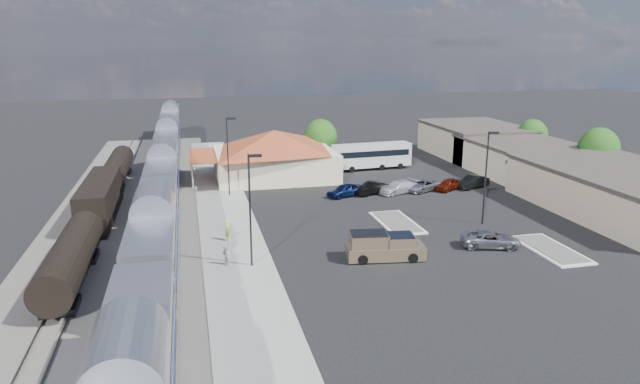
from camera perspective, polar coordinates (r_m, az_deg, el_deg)
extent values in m
plane|color=black|center=(52.76, 4.38, -4.10)|extent=(280.00, 280.00, 0.00)
cube|color=#4C4944|center=(58.34, -18.26, -2.90)|extent=(16.00, 100.00, 0.12)
cube|color=gray|center=(56.25, -9.26, -2.95)|extent=(5.50, 92.00, 0.18)
cube|color=silver|center=(43.43, -16.11, -4.58)|extent=(3.00, 20.00, 5.00)
cube|color=black|center=(44.39, -15.86, -7.94)|extent=(2.20, 16.00, 0.60)
cube|color=silver|center=(63.65, -15.33, 1.55)|extent=(3.00, 20.00, 5.00)
cube|color=black|center=(64.31, -15.17, -0.84)|extent=(2.20, 16.00, 0.60)
cube|color=silver|center=(84.26, -14.93, 4.70)|extent=(3.00, 20.00, 5.00)
cube|color=black|center=(84.75, -14.81, 2.87)|extent=(2.20, 16.00, 0.60)
cube|color=silver|center=(105.02, -14.68, 6.61)|extent=(3.00, 20.00, 5.00)
cube|color=black|center=(105.42, -14.59, 5.14)|extent=(2.20, 16.00, 0.60)
cylinder|color=black|center=(44.85, -23.71, -5.95)|extent=(2.80, 14.00, 2.80)
cube|color=black|center=(45.47, -23.47, -8.08)|extent=(2.20, 12.00, 0.60)
cube|color=black|center=(59.91, -21.13, -0.57)|extent=(2.80, 14.00, 3.60)
cube|color=black|center=(60.41, -20.97, -2.31)|extent=(2.20, 12.00, 0.60)
cylinder|color=black|center=(75.40, -19.60, 2.48)|extent=(2.80, 14.00, 2.80)
cube|color=black|center=(75.78, -19.48, 1.15)|extent=(2.20, 12.00, 0.60)
cube|color=beige|center=(73.94, -4.55, 2.82)|extent=(15.00, 12.00, 3.60)
pyramid|color=brown|center=(73.36, -4.60, 5.19)|extent=(15.30, 12.24, 2.60)
cube|color=brown|center=(72.87, -11.67, 3.59)|extent=(3.20, 9.60, 0.25)
cube|color=#C6B28C|center=(66.02, 28.28, -0.10)|extent=(14.00, 22.00, 4.20)
cube|color=#3F3833|center=(65.55, 28.51, 1.81)|extent=(14.40, 22.40, 0.30)
cube|color=#C6B28C|center=(79.99, 19.87, 3.04)|extent=(12.00, 18.00, 4.00)
cube|color=#3F3833|center=(79.61, 20.01, 4.55)|extent=(12.40, 18.40, 0.30)
cube|color=#C6B28C|center=(91.77, 15.18, 4.96)|extent=(12.00, 16.00, 4.50)
cube|color=#3F3833|center=(91.42, 15.29, 6.45)|extent=(12.40, 16.40, 0.30)
cube|color=silver|center=(55.80, 7.69, -3.05)|extent=(3.30, 7.50, 0.15)
cube|color=#4C4944|center=(55.78, 7.69, -2.97)|extent=(2.70, 6.90, 0.10)
cube|color=silver|center=(52.05, 22.08, -5.36)|extent=(3.30, 7.50, 0.15)
cube|color=#4C4944|center=(52.02, 22.09, -5.27)|extent=(2.70, 6.90, 0.10)
cylinder|color=black|center=(43.60, -7.00, -2.02)|extent=(0.16, 0.16, 9.00)
cube|color=black|center=(42.61, -6.52, 3.63)|extent=(1.00, 0.25, 0.22)
cylinder|color=black|center=(64.91, -9.19, 3.44)|extent=(0.16, 0.16, 9.00)
cube|color=black|center=(64.25, -8.90, 7.27)|extent=(1.00, 0.25, 0.22)
cylinder|color=black|center=(56.24, 16.22, 1.31)|extent=(0.16, 0.16, 9.00)
cube|color=black|center=(55.69, 16.99, 5.69)|extent=(1.00, 0.25, 0.22)
cylinder|color=#382314|center=(78.87, 25.85, 1.86)|extent=(0.30, 0.30, 2.86)
ellipsoid|color=#224814|center=(78.37, 26.08, 3.85)|extent=(4.94, 4.94, 5.46)
cylinder|color=#382314|center=(89.94, 20.32, 3.74)|extent=(0.30, 0.30, 2.55)
ellipsoid|color=#224814|center=(89.53, 20.46, 5.31)|extent=(4.41, 4.41, 4.87)
cylinder|color=#382314|center=(81.20, 0.05, 3.63)|extent=(0.30, 0.30, 2.73)
ellipsoid|color=#224814|center=(80.73, 0.05, 5.48)|extent=(4.71, 4.71, 5.21)
cube|color=#957B5B|center=(46.58, 6.55, -5.93)|extent=(6.54, 3.14, 1.03)
cube|color=#957B5B|center=(46.31, 6.58, -5.00)|extent=(2.67, 2.48, 1.09)
cube|color=#957B5B|center=(46.27, 6.58, -4.87)|extent=(3.29, 2.57, 1.26)
cylinder|color=black|center=(46.17, 9.26, -6.51)|extent=(0.86, 0.43, 0.82)
cylinder|color=black|center=(48.03, 8.66, -5.63)|extent=(0.86, 0.43, 0.82)
cylinder|color=black|center=(45.36, 4.30, -6.74)|extent=(0.86, 0.43, 0.82)
cylinder|color=black|center=(47.25, 3.89, -5.84)|extent=(0.86, 0.43, 0.82)
imported|color=#989A9F|center=(50.96, 16.69, -4.56)|extent=(5.49, 3.65, 1.40)
cube|color=white|center=(78.97, 5.18, 3.70)|extent=(11.17, 3.22, 3.12)
cube|color=black|center=(78.90, 5.18, 3.97)|extent=(10.30, 3.19, 0.83)
cylinder|color=black|center=(79.87, 8.01, 2.60)|extent=(0.85, 0.34, 0.83)
cylinder|color=black|center=(81.77, 7.36, 2.90)|extent=(0.85, 0.34, 0.83)
cylinder|color=black|center=(77.10, 3.19, 2.28)|extent=(0.85, 0.34, 0.83)
cylinder|color=black|center=(79.06, 2.64, 2.61)|extent=(0.85, 0.34, 0.83)
imported|color=#BEE146|center=(50.51, -9.23, -3.76)|extent=(0.69, 0.82, 1.91)
imported|color=silver|center=(45.07, -9.43, -6.28)|extent=(0.84, 0.94, 1.59)
imported|color=#0E1A47|center=(64.76, 2.53, 0.19)|extent=(4.78, 3.25, 1.51)
imported|color=black|center=(65.96, 5.13, 0.39)|extent=(4.67, 3.04, 1.46)
imported|color=white|center=(66.74, 7.82, 0.49)|extent=(5.43, 3.77, 1.46)
imported|color=gray|center=(68.22, 10.24, 0.64)|extent=(5.26, 4.04, 1.33)
imported|color=maroon|center=(69.27, 12.77, 0.75)|extent=(4.40, 3.36, 1.40)
imported|color=black|center=(70.95, 15.00, 0.98)|extent=(4.80, 3.16, 1.49)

